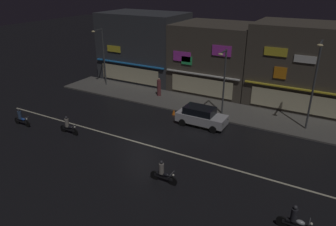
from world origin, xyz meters
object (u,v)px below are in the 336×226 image
object	(u,v)px
parked_car_near_kerb	(201,116)
motorcycle_opposite_lane	(163,173)
motorcycle_trailing_far	(295,220)
motorcycle_lead	(21,119)
streetlamp_east	(315,80)
motorcycle_following	(68,126)
streetlamp_mid	(224,77)
streetlamp_west	(102,52)
traffic_cone	(174,112)
pedestrian_on_sidewalk	(159,88)

from	to	relation	value
parked_car_near_kerb	motorcycle_opposite_lane	size ratio (longest dim) A/B	2.26
motorcycle_opposite_lane	motorcycle_trailing_far	distance (m)	7.89
motorcycle_lead	motorcycle_opposite_lane	distance (m)	14.95
motorcycle_trailing_far	streetlamp_east	bearing A→B (deg)	-79.29
motorcycle_following	motorcycle_opposite_lane	distance (m)	10.37
streetlamp_mid	streetlamp_west	bearing A→B (deg)	174.21
motorcycle_trailing_far	traffic_cone	bearing A→B (deg)	-33.43
streetlamp_mid	motorcycle_lead	size ratio (longest dim) A/B	3.18
parked_car_near_kerb	motorcycle_opposite_lane	distance (m)	8.93
motorcycle_lead	motorcycle_trailing_far	xyz separation A→B (m)	(22.78, -1.53, 0.00)
motorcycle_opposite_lane	parked_car_near_kerb	bearing A→B (deg)	-88.54
pedestrian_on_sidewalk	streetlamp_west	bearing A→B (deg)	-88.05
pedestrian_on_sidewalk	parked_car_near_kerb	size ratio (longest dim) A/B	0.46
streetlamp_mid	motorcycle_lead	xyz separation A→B (m)	(-14.39, -10.48, -3.14)
motorcycle_lead	traffic_cone	distance (m)	13.49
pedestrian_on_sidewalk	motorcycle_trailing_far	distance (m)	21.04
streetlamp_east	motorcycle_lead	world-z (taller)	streetlamp_east
streetlamp_east	motorcycle_trailing_far	bearing A→B (deg)	-85.05
streetlamp_west	streetlamp_east	distance (m)	22.49
streetlamp_mid	motorcycle_opposite_lane	bearing A→B (deg)	-87.49
motorcycle_lead	motorcycle_trailing_far	size ratio (longest dim) A/B	1.00
motorcycle_following	traffic_cone	size ratio (longest dim) A/B	3.45
streetlamp_west	motorcycle_lead	world-z (taller)	streetlamp_west
motorcycle_trailing_far	motorcycle_opposite_lane	bearing A→B (deg)	3.28
streetlamp_east	motorcycle_opposite_lane	distance (m)	14.40
parked_car_near_kerb	motorcycle_opposite_lane	bearing A→B (deg)	98.41
streetlamp_east	traffic_cone	bearing A→B (deg)	-168.12
motorcycle_trailing_far	traffic_cone	world-z (taller)	motorcycle_trailing_far
motorcycle_opposite_lane	motorcycle_trailing_far	size ratio (longest dim) A/B	1.00
streetlamp_west	pedestrian_on_sidewalk	distance (m)	8.06
streetlamp_west	streetlamp_mid	xyz separation A→B (m)	(15.14, -1.54, -0.28)
streetlamp_mid	parked_car_near_kerb	bearing A→B (deg)	-105.62
pedestrian_on_sidewalk	motorcycle_trailing_far	world-z (taller)	pedestrian_on_sidewalk
traffic_cone	pedestrian_on_sidewalk	bearing A→B (deg)	136.56
motorcycle_lead	motorcycle_following	bearing A→B (deg)	-176.18
streetlamp_west	motorcycle_trailing_far	size ratio (longest dim) A/B	3.46
streetlamp_mid	parked_car_near_kerb	size ratio (longest dim) A/B	1.41
streetlamp_east	motorcycle_lead	bearing A→B (deg)	-153.35
streetlamp_mid	motorcycle_opposite_lane	distance (m)	12.09
pedestrian_on_sidewalk	motorcycle_following	distance (m)	11.39
streetlamp_west	streetlamp_mid	bearing A→B (deg)	-5.79
motorcycle_lead	motorcycle_trailing_far	world-z (taller)	same
motorcycle_lead	streetlamp_west	bearing A→B (deg)	-92.71
pedestrian_on_sidewalk	motorcycle_opposite_lane	size ratio (longest dim) A/B	1.03
streetlamp_mid	traffic_cone	size ratio (longest dim) A/B	10.99
motorcycle_following	motorcycle_opposite_lane	bearing A→B (deg)	171.90
parked_car_near_kerb	motorcycle_lead	size ratio (longest dim) A/B	2.26
streetlamp_mid	parked_car_near_kerb	distance (m)	4.14
streetlamp_mid	traffic_cone	bearing A→B (deg)	-153.68
streetlamp_west	motorcycle_trailing_far	distance (m)	27.37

